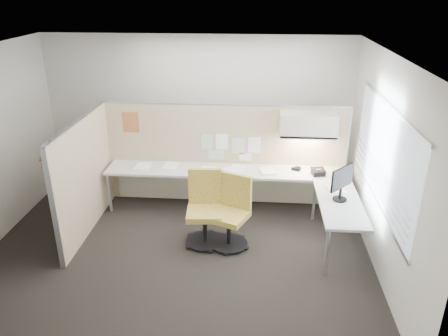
# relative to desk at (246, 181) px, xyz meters

# --- Properties ---
(floor) EXTENTS (5.50, 4.50, 0.01)m
(floor) POSITION_rel_desk_xyz_m (-0.93, -1.13, -0.61)
(floor) COLOR black
(floor) RESTS_ON ground
(ceiling) EXTENTS (5.50, 4.50, 0.01)m
(ceiling) POSITION_rel_desk_xyz_m (-0.93, -1.13, 2.20)
(ceiling) COLOR white
(ceiling) RESTS_ON wall_back
(wall_back) EXTENTS (5.50, 0.02, 2.80)m
(wall_back) POSITION_rel_desk_xyz_m (-0.93, 1.12, 0.80)
(wall_back) COLOR beige
(wall_back) RESTS_ON ground
(wall_front) EXTENTS (5.50, 0.02, 2.80)m
(wall_front) POSITION_rel_desk_xyz_m (-0.93, -3.38, 0.80)
(wall_front) COLOR beige
(wall_front) RESTS_ON ground
(wall_right) EXTENTS (0.02, 4.50, 2.80)m
(wall_right) POSITION_rel_desk_xyz_m (1.82, -1.13, 0.80)
(wall_right) COLOR beige
(wall_right) RESTS_ON ground
(window_pane) EXTENTS (0.01, 2.80, 1.30)m
(window_pane) POSITION_rel_desk_xyz_m (1.79, -1.13, 0.95)
(window_pane) COLOR #A3B2BE
(window_pane) RESTS_ON wall_right
(partition_back) EXTENTS (4.10, 0.06, 1.75)m
(partition_back) POSITION_rel_desk_xyz_m (-0.38, 0.47, 0.27)
(partition_back) COLOR tan
(partition_back) RESTS_ON floor
(partition_left) EXTENTS (0.06, 2.20, 1.75)m
(partition_left) POSITION_rel_desk_xyz_m (-2.43, -0.63, 0.27)
(partition_left) COLOR tan
(partition_left) RESTS_ON floor
(desk) EXTENTS (4.00, 2.07, 0.73)m
(desk) POSITION_rel_desk_xyz_m (0.00, 0.00, 0.00)
(desk) COLOR beige
(desk) RESTS_ON floor
(overhead_bin) EXTENTS (0.90, 0.36, 0.38)m
(overhead_bin) POSITION_rel_desk_xyz_m (0.97, 0.26, 0.91)
(overhead_bin) COLOR beige
(overhead_bin) RESTS_ON partition_back
(task_light_strip) EXTENTS (0.60, 0.06, 0.02)m
(task_light_strip) POSITION_rel_desk_xyz_m (0.97, 0.26, 0.70)
(task_light_strip) COLOR #FFEABF
(task_light_strip) RESTS_ON overhead_bin
(pinned_papers) EXTENTS (1.01, 0.00, 0.47)m
(pinned_papers) POSITION_rel_desk_xyz_m (-0.30, 0.44, 0.43)
(pinned_papers) COLOR #8CBF8C
(pinned_papers) RESTS_ON partition_back
(poster) EXTENTS (0.28, 0.00, 0.35)m
(poster) POSITION_rel_desk_xyz_m (-1.98, 0.44, 0.82)
(poster) COLOR orange
(poster) RESTS_ON partition_back
(chair_left) EXTENTS (0.58, 0.58, 1.09)m
(chair_left) POSITION_rel_desk_xyz_m (-0.57, -0.87, -0.09)
(chair_left) COLOR black
(chair_left) RESTS_ON floor
(chair_right) EXTENTS (0.65, 0.66, 1.05)m
(chair_right) POSITION_rel_desk_xyz_m (-0.18, -0.91, -0.11)
(chair_right) COLOR black
(chair_right) RESTS_ON floor
(monitor) EXTENTS (0.35, 0.38, 0.51)m
(monitor) POSITION_rel_desk_xyz_m (1.37, -0.81, 0.42)
(monitor) COLOR black
(monitor) RESTS_ON desk
(phone) EXTENTS (0.24, 0.23, 0.12)m
(phone) POSITION_rel_desk_xyz_m (1.16, 0.07, 0.18)
(phone) COLOR black
(phone) RESTS_ON desk
(stapler) EXTENTS (0.14, 0.09, 0.05)m
(stapler) POSITION_rel_desk_xyz_m (0.81, 0.21, 0.15)
(stapler) COLOR black
(stapler) RESTS_ON desk
(tape_dispenser) EXTENTS (0.10, 0.06, 0.06)m
(tape_dispenser) POSITION_rel_desk_xyz_m (0.85, 0.23, 0.16)
(tape_dispenser) COLOR black
(tape_dispenser) RESTS_ON desk
(coat_hook) EXTENTS (0.18, 0.41, 1.25)m
(coat_hook) POSITION_rel_desk_xyz_m (-2.51, -1.51, 0.83)
(coat_hook) COLOR silver
(coat_hook) RESTS_ON partition_left
(paper_stack_0) EXTENTS (0.25, 0.31, 0.03)m
(paper_stack_0) POSITION_rel_desk_xyz_m (-1.75, 0.15, 0.14)
(paper_stack_0) COLOR white
(paper_stack_0) RESTS_ON desk
(paper_stack_1) EXTENTS (0.25, 0.32, 0.02)m
(paper_stack_1) POSITION_rel_desk_xyz_m (-1.28, 0.22, 0.14)
(paper_stack_1) COLOR white
(paper_stack_1) RESTS_ON desk
(paper_stack_2) EXTENTS (0.27, 0.33, 0.05)m
(paper_stack_2) POSITION_rel_desk_xyz_m (-0.61, 0.02, 0.15)
(paper_stack_2) COLOR white
(paper_stack_2) RESTS_ON desk
(paper_stack_3) EXTENTS (0.29, 0.34, 0.01)m
(paper_stack_3) POSITION_rel_desk_xyz_m (-0.16, 0.22, 0.13)
(paper_stack_3) COLOR white
(paper_stack_3) RESTS_ON desk
(paper_stack_4) EXTENTS (0.30, 0.35, 0.03)m
(paper_stack_4) POSITION_rel_desk_xyz_m (0.35, 0.13, 0.14)
(paper_stack_4) COLOR white
(paper_stack_4) RESTS_ON desk
(paper_stack_5) EXTENTS (0.29, 0.34, 0.02)m
(paper_stack_5) POSITION_rel_desk_xyz_m (1.38, -0.47, 0.14)
(paper_stack_5) COLOR white
(paper_stack_5) RESTS_ON desk
(paper_stack_6) EXTENTS (0.30, 0.35, 0.02)m
(paper_stack_6) POSITION_rel_desk_xyz_m (-0.24, 0.08, 0.14)
(paper_stack_6) COLOR white
(paper_stack_6) RESTS_ON desk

